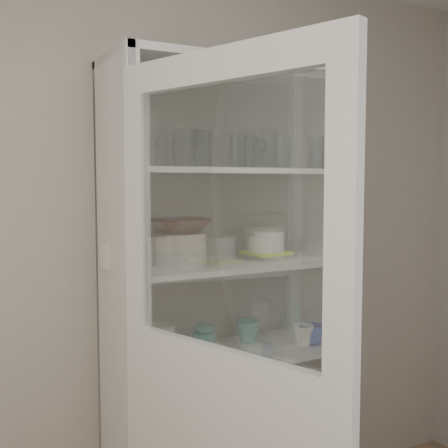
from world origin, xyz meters
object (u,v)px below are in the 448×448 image
cupboard_door (224,421)px  goblet_1 (193,146)px  measuring_cups (178,361)px  mug_teal (248,331)px  white_canister (161,341)px  glass_platter (266,256)px  teal_jar (205,341)px  cream_bowl (181,241)px  mug_white (303,335)px  goblet_2 (260,152)px  tin_box (265,426)px  pantry_cabinet (217,330)px  plate_stack_front (181,257)px  goblet_3 (251,150)px  yellow_trivet (266,252)px  plate_stack_back (127,254)px  cream_dish (231,435)px  terracotta_bowl (181,226)px  white_ramekin (266,243)px  goblet_0 (164,150)px  grey_bowl_stack (270,245)px  mug_blue (312,334)px

cupboard_door → goblet_1: size_ratio=10.59×
goblet_1 → measuring_cups: 0.90m
mug_teal → white_canister: (-0.44, -0.02, 0.02)m
glass_platter → mug_teal: size_ratio=2.62×
glass_platter → teal_jar: 0.47m
cream_bowl → mug_white: (0.57, -0.07, -0.45)m
measuring_cups → teal_jar: bearing=29.7°
goblet_1 → glass_platter: 0.60m
goblet_2 → mug_teal: (-0.09, -0.05, -0.83)m
mug_white → tin_box: 0.45m
pantry_cabinet → plate_stack_front: (-0.22, -0.09, 0.36)m
goblet_3 → yellow_trivet: bearing=-66.5°
plate_stack_back → teal_jar: plate_stack_back is taller
goblet_2 → cream_dish: bearing=-146.3°
goblet_2 → terracotta_bowl: 0.58m
goblet_1 → mug_teal: bearing=0.7°
cupboard_door → goblet_1: bearing=142.6°
pantry_cabinet → white_ramekin: 0.45m
goblet_1 → glass_platter: size_ratio=0.64×
plate_stack_back → yellow_trivet: size_ratio=1.27×
plate_stack_front → white_canister: size_ratio=1.49×
goblet_0 → goblet_3: 0.43m
terracotta_bowl → yellow_trivet: size_ratio=1.37×
glass_platter → white_canister: glass_platter is taller
goblet_2 → plate_stack_front: goblet_2 is taller
cupboard_door → teal_jar: size_ratio=17.95×
goblet_3 → plate_stack_front: (-0.40, -0.12, -0.45)m
terracotta_bowl → goblet_0: bearing=105.3°
pantry_cabinet → grey_bowl_stack: size_ratio=15.69×
cupboard_door → mug_teal: (0.51, 0.72, 0.04)m
yellow_trivet → mug_white: 0.41m
terracotta_bowl → grey_bowl_stack: (0.45, 0.02, -0.10)m
mug_teal → white_canister: white_canister is taller
plate_stack_back → terracotta_bowl: 0.25m
goblet_2 → yellow_trivet: size_ratio=0.90×
cream_bowl → tin_box: bearing=-0.1°
terracotta_bowl → yellow_trivet: bearing=5.1°
goblet_1 → plate_stack_front: bearing=-137.4°
plate_stack_back → white_canister: 0.40m
mug_blue → goblet_2: bearing=121.0°
tin_box → plate_stack_front: bearing=179.9°
mug_blue → white_canister: size_ratio=0.79×
mug_blue → white_canister: 0.70m
teal_jar → measuring_cups: size_ratio=1.09×
cream_bowl → pantry_cabinet: bearing=22.2°
cupboard_door → goblet_2: cupboard_door is taller
goblet_2 → plate_stack_back: (-0.66, -0.03, -0.43)m
grey_bowl_stack → teal_jar: (-0.32, 0.02, -0.40)m
measuring_cups → mug_white: bearing=-1.8°
cupboard_door → goblet_0: cupboard_door is taller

